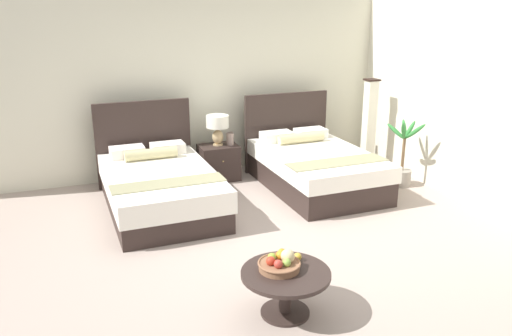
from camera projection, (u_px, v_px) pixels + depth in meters
ground_plane at (283, 240)px, 5.93m from camera, size 9.23×9.23×0.02m
wall_back at (211, 81)px, 7.99m from camera, size 9.23×0.12×2.84m
wall_side_right at (468, 95)px, 6.80m from camera, size 0.12×4.83×2.84m
bed_near_window at (159, 186)px, 6.75m from camera, size 1.39×2.22×1.25m
bed_near_corner at (314, 166)px, 7.50m from camera, size 1.41×2.17×1.23m
nightstand at (219, 162)px, 7.85m from camera, size 0.58×0.46×0.54m
table_lamp at (218, 125)px, 7.69m from camera, size 0.34×0.34×0.46m
vase at (230, 139)px, 7.76m from camera, size 0.11×0.11×0.19m
coffee_table at (286, 282)px, 4.42m from camera, size 0.77×0.77×0.41m
fruit_bowl at (280, 263)px, 4.41m from camera, size 0.37×0.37×0.17m
loose_apple at (297, 257)px, 4.56m from camera, size 0.07×0.07×0.07m
loose_orange at (282, 253)px, 4.63m from camera, size 0.08×0.08×0.08m
floor_lamp_corner at (369, 125)px, 8.26m from camera, size 0.21×0.21×1.45m
potted_palm at (402, 166)px, 7.57m from camera, size 0.42×0.52×1.02m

